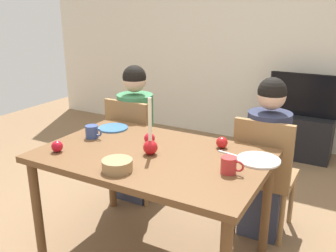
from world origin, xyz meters
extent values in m
cube|color=beige|center=(0.00, 2.60, 1.30)|extent=(6.40, 0.10, 2.60)
cube|color=brown|center=(0.00, 0.00, 0.73)|extent=(1.40, 0.90, 0.04)
cylinder|color=brown|center=(-0.64, -0.39, 0.35)|extent=(0.06, 0.06, 0.71)
cylinder|color=brown|center=(-0.64, 0.39, 0.35)|extent=(0.06, 0.06, 0.71)
cylinder|color=brown|center=(0.64, 0.39, 0.35)|extent=(0.06, 0.06, 0.71)
cube|color=olive|center=(-0.56, 0.69, 0.43)|extent=(0.40, 0.40, 0.04)
cube|color=olive|center=(-0.56, 0.51, 0.68)|extent=(0.40, 0.04, 0.45)
cylinder|color=olive|center=(-0.39, 0.86, 0.21)|extent=(0.04, 0.04, 0.41)
cylinder|color=olive|center=(-0.73, 0.86, 0.21)|extent=(0.04, 0.04, 0.41)
cylinder|color=olive|center=(-0.39, 0.52, 0.21)|extent=(0.04, 0.04, 0.41)
cylinder|color=olive|center=(-0.73, 0.52, 0.21)|extent=(0.04, 0.04, 0.41)
cube|color=olive|center=(0.55, 0.69, 0.43)|extent=(0.40, 0.40, 0.04)
cube|color=olive|center=(0.55, 0.51, 0.68)|extent=(0.40, 0.04, 0.45)
cylinder|color=olive|center=(0.72, 0.86, 0.21)|extent=(0.04, 0.04, 0.41)
cylinder|color=olive|center=(0.38, 0.86, 0.21)|extent=(0.04, 0.04, 0.41)
cylinder|color=olive|center=(0.72, 0.52, 0.21)|extent=(0.04, 0.04, 0.41)
cylinder|color=olive|center=(0.38, 0.52, 0.21)|extent=(0.04, 0.04, 0.41)
cube|color=#33384C|center=(-0.56, 0.64, 0.23)|extent=(0.28, 0.28, 0.45)
cylinder|color=#387A4C|center=(-0.56, 0.64, 0.69)|extent=(0.30, 0.30, 0.48)
sphere|color=tan|center=(-0.56, 0.64, 1.04)|extent=(0.19, 0.19, 0.19)
sphere|color=black|center=(-0.56, 0.64, 1.07)|extent=(0.19, 0.19, 0.19)
cube|color=#33384C|center=(0.55, 0.64, 0.23)|extent=(0.28, 0.28, 0.45)
cylinder|color=#282D47|center=(0.55, 0.64, 0.69)|extent=(0.30, 0.30, 0.48)
sphere|color=tan|center=(0.55, 0.64, 1.04)|extent=(0.19, 0.19, 0.19)
sphere|color=black|center=(0.55, 0.64, 1.07)|extent=(0.19, 0.19, 0.19)
cube|color=black|center=(0.55, 2.30, 0.24)|extent=(0.64, 0.40, 0.48)
cube|color=black|center=(0.55, 2.30, 0.71)|extent=(0.79, 0.04, 0.46)
cube|color=black|center=(0.55, 2.30, 0.71)|extent=(0.76, 0.05, 0.46)
sphere|color=red|center=(0.00, -0.02, 0.80)|extent=(0.09, 0.09, 0.09)
cylinder|color=#EFE5C6|center=(0.00, -0.02, 0.97)|extent=(0.02, 0.02, 0.27)
cylinder|color=teal|center=(-0.51, 0.27, 0.76)|extent=(0.22, 0.22, 0.01)
cylinder|color=white|center=(0.61, 0.20, 0.76)|extent=(0.25, 0.25, 0.01)
cylinder|color=#33477F|center=(-0.51, 0.04, 0.79)|extent=(0.09, 0.09, 0.09)
torus|color=#33477F|center=(-0.46, 0.04, 0.80)|extent=(0.06, 0.01, 0.06)
cylinder|color=#B72D2D|center=(0.51, -0.04, 0.80)|extent=(0.09, 0.09, 0.09)
torus|color=#B72D2D|center=(0.57, -0.04, 0.80)|extent=(0.06, 0.01, 0.06)
cube|color=silver|center=(0.44, 0.21, 0.75)|extent=(0.18, 0.05, 0.01)
cylinder|color=#99754C|center=(-0.04, -0.31, 0.78)|extent=(0.17, 0.17, 0.06)
sphere|color=red|center=(-0.10, 0.13, 0.79)|extent=(0.07, 0.07, 0.07)
sphere|color=#AF0F1F|center=(-0.53, -0.27, 0.79)|extent=(0.07, 0.07, 0.07)
sphere|color=red|center=(0.34, 0.29, 0.79)|extent=(0.07, 0.07, 0.07)
camera|label=1|loc=(1.10, -1.78, 1.61)|focal=38.89mm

